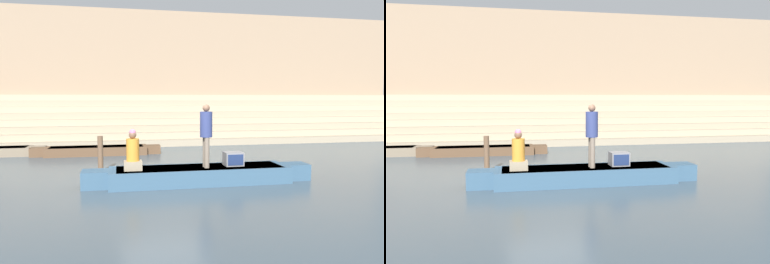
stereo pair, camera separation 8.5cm
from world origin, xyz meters
TOP-DOWN VIEW (x-y plane):
  - ground_plane at (0.00, 0.00)m, footprint 120.00×120.00m
  - ghat_steps at (0.00, 10.62)m, footprint 36.00×4.76m
  - back_wall at (0.00, 12.90)m, footprint 34.20×1.28m
  - rowboat_main at (0.99, -0.69)m, footprint 6.60×1.35m
  - person_standing at (1.14, -0.78)m, footprint 0.35×0.35m
  - person_rowing at (-0.92, -0.80)m, footprint 0.49×0.39m
  - tv_set at (2.00, -0.65)m, footprint 0.54×0.48m
  - moored_boat_shore at (-2.21, 5.45)m, footprint 5.44×1.01m
  - mooring_post at (-1.88, 1.35)m, footprint 0.17×0.17m

SIDE VIEW (x-z plane):
  - ground_plane at x=0.00m, z-range 0.00..0.00m
  - moored_boat_shore at x=-2.21m, z-range 0.01..0.38m
  - rowboat_main at x=0.99m, z-range 0.02..0.49m
  - mooring_post at x=-1.88m, z-range 0.00..1.22m
  - tv_set at x=2.00m, z-range 0.47..0.87m
  - person_rowing at x=-0.92m, z-range 0.36..1.49m
  - ghat_steps at x=0.00m, z-range -0.39..2.26m
  - person_standing at x=1.14m, z-range 0.61..2.41m
  - back_wall at x=0.00m, z-range -0.03..7.79m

